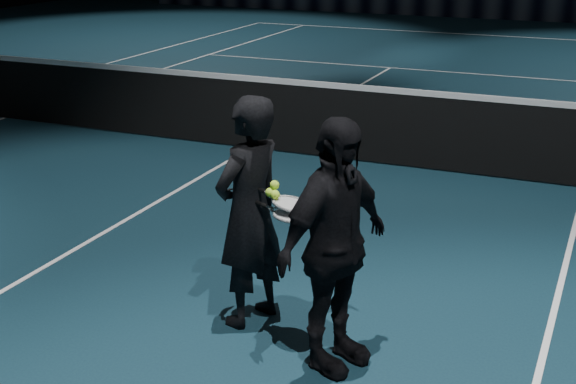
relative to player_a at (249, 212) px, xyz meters
name	(u,v)px	position (x,y,z in m)	size (l,w,h in m)	color
floor	(251,148)	(-2.04, 4.23, -0.85)	(36.00, 36.00, 0.00)	#0E2432
court_lines	(251,148)	(-2.04, 4.23, -0.85)	(10.98, 23.78, 0.01)	white
net_mesh	(251,114)	(-2.04, 4.23, -0.40)	(12.80, 0.02, 0.86)	black
net_tape	(250,79)	(-2.04, 4.23, 0.06)	(12.80, 0.03, 0.07)	white
sponsor_backdrop	(478,3)	(-2.04, 19.73, -0.40)	(22.00, 0.15, 0.90)	black
player_a	(249,212)	(0.00, 0.00, 0.00)	(0.62, 0.41, 1.70)	black
player_b	(334,247)	(0.77, -0.35, 0.00)	(1.00, 0.42, 1.70)	black
racket_lower	(292,216)	(0.41, -0.19, 0.10)	(0.68, 0.22, 0.03)	black
racket_upper	(291,204)	(0.38, -0.13, 0.16)	(0.68, 0.22, 0.03)	black
tennis_balls	(273,191)	(0.23, -0.10, 0.22)	(0.12, 0.10, 0.12)	#B9EF32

